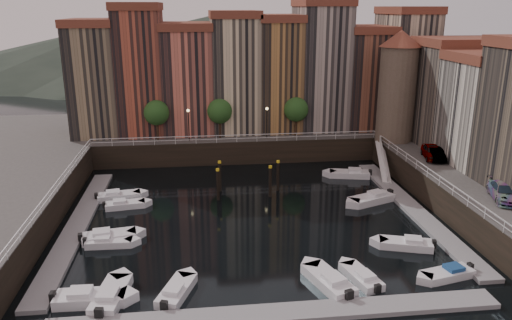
{
  "coord_description": "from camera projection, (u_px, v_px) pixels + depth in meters",
  "views": [
    {
      "loc": [
        -4.82,
        -44.95,
        19.5
      ],
      "look_at": [
        1.02,
        4.0,
        4.28
      ],
      "focal_mm": 35.0,
      "sensor_mm": 36.0,
      "label": 1
    }
  ],
  "objects": [
    {
      "name": "gangway",
      "position": [
        383.0,
        160.0,
        59.8
      ],
      "size": [
        2.78,
        8.32,
        3.73
      ],
      "color": "white",
      "rests_on": "ground"
    },
    {
      "name": "boat_near_2",
      "position": [
        329.0,
        281.0,
        36.2
      ],
      "size": [
        3.32,
        5.26,
        1.18
      ],
      "rotation": [
        0.0,
        0.0,
        1.9
      ],
      "color": "silver",
      "rests_on": "ground"
    },
    {
      "name": "boat_right_0",
      "position": [
        448.0,
        274.0,
        37.36
      ],
      "size": [
        4.39,
        2.42,
        0.98
      ],
      "rotation": [
        0.0,
        0.0,
        3.37
      ],
      "color": "silver",
      "rests_on": "ground"
    },
    {
      "name": "boat_left_3",
      "position": [
        124.0,
        205.0,
        50.38
      ],
      "size": [
        4.25,
        2.06,
        0.95
      ],
      "rotation": [
        0.0,
        0.0,
        0.15
      ],
      "color": "silver",
      "rests_on": "ground"
    },
    {
      "name": "car_a",
      "position": [
        432.0,
        153.0,
        55.98
      ],
      "size": [
        2.87,
        4.93,
        1.58
      ],
      "primitive_type": "imported",
      "rotation": [
        0.0,
        0.0,
        -0.23
      ],
      "color": "gray",
      "rests_on": "quay_right"
    },
    {
      "name": "boat_right_4",
      "position": [
        350.0,
        174.0,
        59.46
      ],
      "size": [
        5.09,
        2.75,
        1.14
      ],
      "rotation": [
        0.0,
        0.0,
        2.93
      ],
      "color": "silver",
      "rests_on": "ground"
    },
    {
      "name": "mooring_pilings",
      "position": [
        247.0,
        180.0,
        53.54
      ],
      "size": [
        7.03,
        3.0,
        3.78
      ],
      "color": "black",
      "rests_on": "ground"
    },
    {
      "name": "boat_right_3",
      "position": [
        372.0,
        199.0,
        51.73
      ],
      "size": [
        5.25,
        3.56,
        1.19
      ],
      "rotation": [
        0.0,
        0.0,
        3.52
      ],
      "color": "silver",
      "rests_on": "ground"
    },
    {
      "name": "street_lamps",
      "position": [
        228.0,
        118.0,
        63.41
      ],
      "size": [
        10.36,
        0.36,
        4.18
      ],
      "color": "black",
      "rests_on": "quay_far"
    },
    {
      "name": "dock_right",
      "position": [
        413.0,
        209.0,
        49.78
      ],
      "size": [
        2.0,
        28.0,
        0.35
      ],
      "primitive_type": "cube",
      "color": "gray",
      "rests_on": "ground"
    },
    {
      "name": "right_terrace",
      "position": [
        495.0,
        105.0,
        52.73
      ],
      "size": [
        9.3,
        24.3,
        14.0
      ],
      "color": "#695D4F",
      "rests_on": "quay_right"
    },
    {
      "name": "dock_left",
      "position": [
        78.0,
        225.0,
        46.11
      ],
      "size": [
        2.0,
        28.0,
        0.35
      ],
      "primitive_type": "cube",
      "color": "gray",
      "rests_on": "ground"
    },
    {
      "name": "boat_near_1",
      "position": [
        176.0,
        291.0,
        35.01
      ],
      "size": [
        2.97,
        4.56,
        1.03
      ],
      "rotation": [
        0.0,
        0.0,
        1.22
      ],
      "color": "silver",
      "rests_on": "ground"
    },
    {
      "name": "ground",
      "position": [
        251.0,
        214.0,
        48.95
      ],
      "size": [
        200.0,
        200.0,
        0.0
      ],
      "primitive_type": "plane",
      "color": "black",
      "rests_on": "ground"
    },
    {
      "name": "dock_near",
      "position": [
        278.0,
        314.0,
        32.76
      ],
      "size": [
        30.0,
        2.0,
        0.35
      ],
      "primitive_type": "cube",
      "color": "gray",
      "rests_on": "ground"
    },
    {
      "name": "car_c",
      "position": [
        504.0,
        193.0,
        44.03
      ],
      "size": [
        3.42,
        5.44,
        1.47
      ],
      "primitive_type": "imported",
      "rotation": [
        0.0,
        0.0,
        -0.29
      ],
      "color": "gray",
      "rests_on": "quay_right"
    },
    {
      "name": "railings",
      "position": [
        245.0,
        162.0,
        52.46
      ],
      "size": [
        36.08,
        34.04,
        0.52
      ],
      "color": "white",
      "rests_on": "ground"
    },
    {
      "name": "far_terrace",
      "position": [
        256.0,
        71.0,
        68.39
      ],
      "size": [
        48.7,
        10.3,
        17.5
      ],
      "color": "#857254",
      "rests_on": "quay_far"
    },
    {
      "name": "promenade_trees",
      "position": [
        225.0,
        111.0,
        64.12
      ],
      "size": [
        21.2,
        3.2,
        5.2
      ],
      "color": "black",
      "rests_on": "quay_far"
    },
    {
      "name": "car_b",
      "position": [
        436.0,
        155.0,
        55.56
      ],
      "size": [
        2.37,
        4.46,
        1.4
      ],
      "primitive_type": "imported",
      "rotation": [
        0.0,
        0.0,
        -0.22
      ],
      "color": "gray",
      "rests_on": "quay_right"
    },
    {
      "name": "boat_near_0",
      "position": [
        111.0,
        296.0,
        34.36
      ],
      "size": [
        2.51,
        5.15,
        1.16
      ],
      "rotation": [
        0.0,
        0.0,
        1.42
      ],
      "color": "silver",
      "rests_on": "ground"
    },
    {
      "name": "boat_left_1",
      "position": [
        108.0,
        242.0,
        42.34
      ],
      "size": [
        4.14,
        1.6,
        0.95
      ],
      "rotation": [
        0.0,
        0.0,
        -0.03
      ],
      "color": "silver",
      "rests_on": "ground"
    },
    {
      "name": "quay_far",
      "position": [
        231.0,
        134.0,
        73.17
      ],
      "size": [
        80.0,
        20.0,
        3.0
      ],
      "primitive_type": "cube",
      "color": "black",
      "rests_on": "ground"
    },
    {
      "name": "boat_near_3",
      "position": [
        362.0,
        277.0,
        36.87
      ],
      "size": [
        2.51,
        4.35,
        0.97
      ],
      "rotation": [
        0.0,
        0.0,
        1.83
      ],
      "color": "silver",
      "rests_on": "ground"
    },
    {
      "name": "corner_tower",
      "position": [
        397.0,
        85.0,
        61.96
      ],
      "size": [
        5.2,
        5.2,
        13.8
      ],
      "color": "#6B5B4C",
      "rests_on": "quay_right"
    },
    {
      "name": "mountains",
      "position": [
        217.0,
        46.0,
        151.18
      ],
      "size": [
        145.0,
        100.0,
        18.0
      ],
      "color": "#2D382D",
      "rests_on": "ground"
    },
    {
      "name": "boat_left_2",
      "position": [
        108.0,
        237.0,
        43.29
      ],
      "size": [
        4.95,
        2.48,
        1.11
      ],
      "rotation": [
        0.0,
        0.0,
        0.16
      ],
      "color": "silver",
      "rests_on": "ground"
    },
    {
      "name": "boat_left_4",
      "position": [
        118.0,
        196.0,
        52.58
      ],
      "size": [
        4.78,
        2.42,
        1.07
      ],
      "rotation": [
        0.0,
        0.0,
        0.17
      ],
      "color": "silver",
      "rests_on": "ground"
    },
    {
      "name": "boat_right_1",
      "position": [
        407.0,
        244.0,
        41.96
      ],
      "size": [
        4.72,
        2.9,
        1.06
      ],
      "rotation": [
        0.0,
        0.0,
        2.84
      ],
      "color": "silver",
      "rests_on": "ground"
    },
    {
      "name": "boat_left_0",
      "position": [
        89.0,
        298.0,
        34.12
      ],
      "size": [
        5.09,
        1.99,
        1.16
      ],
      "rotation": [
        0.0,
        0.0,
        -0.03
      ],
      "color": "silver",
      "rests_on": "ground"
    }
  ]
}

